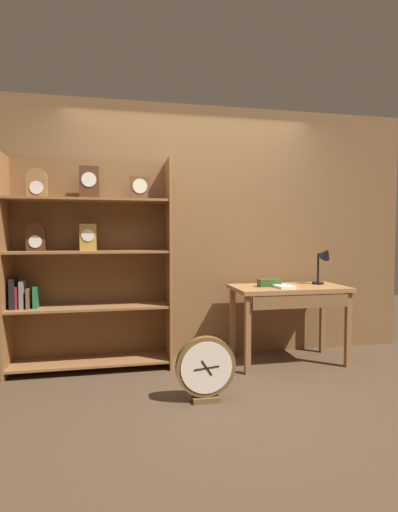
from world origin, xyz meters
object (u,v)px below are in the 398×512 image
Objects in this scene: toolbox_small at (269,283)px; open_repair_manual at (283,286)px; desk_lamp at (324,259)px; bookshelf at (86,262)px; round_clock_large at (206,368)px; workbench at (290,297)px.

toolbox_small reaches higher than open_repair_manual.
toolbox_small is at bearing -176.23° from desk_lamp.
bookshelf is 1.55m from round_clock_large.
desk_lamp is at bearing 10.77° from workbench.
workbench is (1.95, -0.24, -0.35)m from bookshelf.
toolbox_small is at bearing 169.25° from workbench.
workbench is 5.05× the size of open_repair_manual.
bookshelf is 9.09× the size of toolbox_small.
toolbox_small is (-0.61, -0.04, -0.23)m from desk_lamp.
bookshelf is 1.79× the size of workbench.
workbench is at bearing -10.75° from toolbox_small.
workbench reaches higher than round_clock_large.
workbench is at bearing 33.25° from open_repair_manual.
workbench is 2.21× the size of round_clock_large.
bookshelf reaches higher than workbench.
bookshelf is 2.37m from desk_lamp.
round_clock_large is at bearing -136.76° from toolbox_small.
toolbox_small is 1.24m from round_clock_large.
round_clock_large is at bearing -45.70° from bookshelf.
workbench is 0.56m from desk_lamp.
toolbox_small is 1.00× the size of open_repair_manual.
round_clock_large is (-0.91, -0.65, -0.52)m from open_repair_manual.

